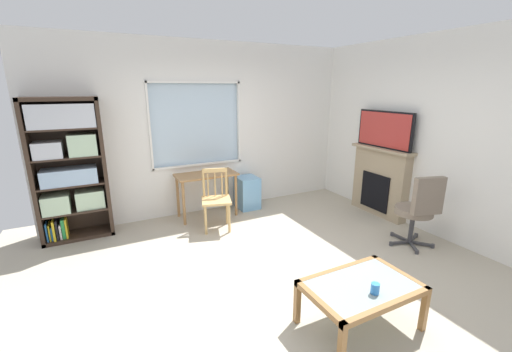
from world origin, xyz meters
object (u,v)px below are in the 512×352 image
(coffee_table, at_px, (361,290))
(wooden_chair, at_px, (216,199))
(desk_under_window, at_px, (206,181))
(bookshelf, at_px, (68,163))
(plastic_drawer_unit, at_px, (247,192))
(sippy_cup, at_px, (375,288))
(fireplace, at_px, (380,181))
(office_chair, at_px, (419,208))
(tv, at_px, (384,130))

(coffee_table, bearing_deg, wooden_chair, 98.78)
(desk_under_window, bearing_deg, bookshelf, 176.78)
(bookshelf, height_order, coffee_table, bookshelf)
(plastic_drawer_unit, distance_m, sippy_cup, 3.28)
(plastic_drawer_unit, bearing_deg, fireplace, -34.25)
(bookshelf, bearing_deg, plastic_drawer_unit, -1.22)
(office_chair, height_order, coffee_table, office_chair)
(wooden_chair, relative_size, tv, 0.87)
(fireplace, height_order, office_chair, fireplace)
(fireplace, xyz_separation_m, tv, (-0.02, 0.00, 0.85))
(bookshelf, bearing_deg, office_chair, -30.90)
(fireplace, height_order, coffee_table, fireplace)
(coffee_table, height_order, sippy_cup, sippy_cup)
(plastic_drawer_unit, xyz_separation_m, office_chair, (1.35, -2.33, 0.28))
(wooden_chair, bearing_deg, office_chair, -39.62)
(bookshelf, relative_size, sippy_cup, 21.60)
(tv, bearing_deg, plastic_drawer_unit, 145.49)
(desk_under_window, relative_size, tv, 0.94)
(fireplace, bearing_deg, coffee_table, -139.99)
(plastic_drawer_unit, xyz_separation_m, tv, (1.81, -1.25, 1.14))
(wooden_chair, xyz_separation_m, tv, (2.60, -0.68, 0.95))
(tv, distance_m, coffee_table, 3.07)
(bookshelf, relative_size, plastic_drawer_unit, 3.48)
(desk_under_window, height_order, sippy_cup, desk_under_window)
(desk_under_window, xyz_separation_m, office_chair, (2.11, -2.28, -0.05))
(desk_under_window, xyz_separation_m, wooden_chair, (-0.03, -0.52, -0.14))
(plastic_drawer_unit, bearing_deg, bookshelf, 178.78)
(tv, xyz_separation_m, coffee_table, (-2.20, -1.86, -1.05))
(office_chair, xyz_separation_m, sippy_cup, (-1.74, -0.92, -0.09))
(fireplace, relative_size, office_chair, 1.13)
(wooden_chair, height_order, coffee_table, wooden_chair)
(plastic_drawer_unit, relative_size, sippy_cup, 6.21)
(coffee_table, relative_size, sippy_cup, 10.82)
(bookshelf, xyz_separation_m, desk_under_window, (1.89, -0.11, -0.47))
(desk_under_window, height_order, coffee_table, desk_under_window)
(coffee_table, bearing_deg, tv, 40.24)
(plastic_drawer_unit, relative_size, coffee_table, 0.57)
(fireplace, bearing_deg, desk_under_window, 155.15)
(wooden_chair, relative_size, office_chair, 0.90)
(tv, relative_size, sippy_cup, 11.46)
(plastic_drawer_unit, relative_size, tv, 0.54)
(wooden_chair, height_order, sippy_cup, wooden_chair)
(wooden_chair, bearing_deg, bookshelf, 161.49)
(bookshelf, xyz_separation_m, plastic_drawer_unit, (2.64, -0.06, -0.79))
(tv, xyz_separation_m, sippy_cup, (-2.20, -2.01, -0.95))
(sippy_cup, bearing_deg, desk_under_window, 96.48)
(tv, relative_size, coffee_table, 1.06)
(desk_under_window, height_order, tv, tv)
(fireplace, distance_m, coffee_table, 2.91)
(wooden_chair, relative_size, coffee_table, 0.92)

